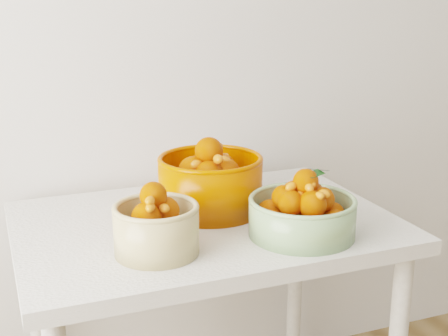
{
  "coord_description": "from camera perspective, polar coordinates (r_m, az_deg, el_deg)",
  "views": [
    {
      "loc": [
        -0.92,
        0.11,
        1.35
      ],
      "look_at": [
        -0.37,
        1.5,
        0.92
      ],
      "focal_mm": 50.0,
      "sensor_mm": 36.0,
      "label": 1
    }
  ],
  "objects": [
    {
      "name": "table",
      "position": [
        1.73,
        -1.7,
        -7.71
      ],
      "size": [
        1.0,
        0.7,
        0.75
      ],
      "color": "silver",
      "rests_on": "ground"
    },
    {
      "name": "bowl_cream",
      "position": [
        1.47,
        -6.26,
        -5.35
      ],
      "size": [
        0.27,
        0.27,
        0.17
      ],
      "rotation": [
        0.0,
        0.0,
        0.43
      ],
      "color": "tan",
      "rests_on": "table"
    },
    {
      "name": "bowl_green",
      "position": [
        1.58,
        7.18,
        -4.09
      ],
      "size": [
        0.3,
        0.3,
        0.17
      ],
      "rotation": [
        0.0,
        0.0,
        0.11
      ],
      "color": "#88AB76",
      "rests_on": "table"
    },
    {
      "name": "bowl_orange",
      "position": [
        1.73,
        -1.24,
        -1.29
      ],
      "size": [
        0.32,
        0.32,
        0.21
      ],
      "rotation": [
        0.0,
        0.0,
        -0.09
      ],
      "color": "#CD4200",
      "rests_on": "table"
    }
  ]
}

